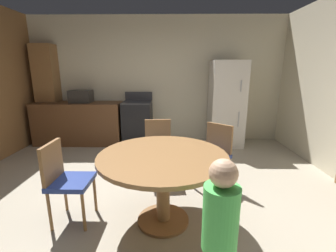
{
  "coord_description": "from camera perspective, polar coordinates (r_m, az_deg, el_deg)",
  "views": [
    {
      "loc": [
        0.31,
        -2.35,
        1.58
      ],
      "look_at": [
        0.27,
        0.73,
        0.82
      ],
      "focal_mm": 24.3,
      "sensor_mm": 36.0,
      "label": 1
    }
  ],
  "objects": [
    {
      "name": "refrigerator",
      "position": [
        4.93,
        14.4,
        5.35
      ],
      "size": [
        0.68,
        0.68,
        1.76
      ],
      "color": "silver",
      "rests_on": "ground"
    },
    {
      "name": "chair_north",
      "position": [
        3.33,
        -2.43,
        -4.99
      ],
      "size": [
        0.44,
        0.44,
        0.87
      ],
      "rotation": [
        0.0,
        0.0,
        4.81
      ],
      "color": "olive",
      "rests_on": "ground"
    },
    {
      "name": "dining_table",
      "position": [
        2.34,
        -1.28,
        -10.57
      ],
      "size": [
        1.3,
        1.3,
        0.76
      ],
      "color": "olive",
      "rests_on": "ground"
    },
    {
      "name": "chair_northeast",
      "position": [
        3.15,
        11.54,
        -6.4
      ],
      "size": [
        0.56,
        0.56,
        0.87
      ],
      "rotation": [
        0.0,
        0.0,
        4.0
      ],
      "color": "olive",
      "rests_on": "ground"
    },
    {
      "name": "microwave",
      "position": [
        5.18,
        -20.98,
        6.95
      ],
      "size": [
        0.44,
        0.32,
        0.26
      ],
      "primitive_type": "cube",
      "color": "#2D2B28",
      "rests_on": "kitchen_counter"
    },
    {
      "name": "wall_back",
      "position": [
        5.2,
        -2.7,
        11.41
      ],
      "size": [
        5.8,
        0.12,
        2.7
      ],
      "primitive_type": "cube",
      "color": "beige",
      "rests_on": "ground"
    },
    {
      "name": "person_child",
      "position": [
        1.6,
        12.75,
        -25.42
      ],
      "size": [
        0.29,
        0.29,
        1.09
      ],
      "rotation": [
        0.0,
        0.0,
        8.25
      ],
      "color": "#665B51",
      "rests_on": "ground"
    },
    {
      "name": "oven_range",
      "position": [
        4.97,
        -7.6,
        0.9
      ],
      "size": [
        0.6,
        0.6,
        1.1
      ],
      "color": "black",
      "rests_on": "ground"
    },
    {
      "name": "kitchen_counter",
      "position": [
        5.31,
        -21.27,
        0.7
      ],
      "size": [
        1.84,
        0.6,
        0.9
      ],
      "primitive_type": "cube",
      "color": "brown",
      "rests_on": "ground"
    },
    {
      "name": "ground_plane",
      "position": [
        2.85,
        -5.99,
        -19.87
      ],
      "size": [
        14.0,
        14.0,
        0.0
      ],
      "primitive_type": "plane",
      "color": "#A89E89"
    },
    {
      "name": "pantry_column",
      "position": [
        5.68,
        -27.74,
        7.01
      ],
      "size": [
        0.44,
        0.36,
        2.1
      ],
      "primitive_type": "cube",
      "color": "olive",
      "rests_on": "ground"
    },
    {
      "name": "chair_west",
      "position": [
        2.63,
        -24.51,
        -11.61
      ],
      "size": [
        0.4,
        0.4,
        0.87
      ],
      "rotation": [
        0.0,
        0.0,
        6.28
      ],
      "color": "olive",
      "rests_on": "ground"
    }
  ]
}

